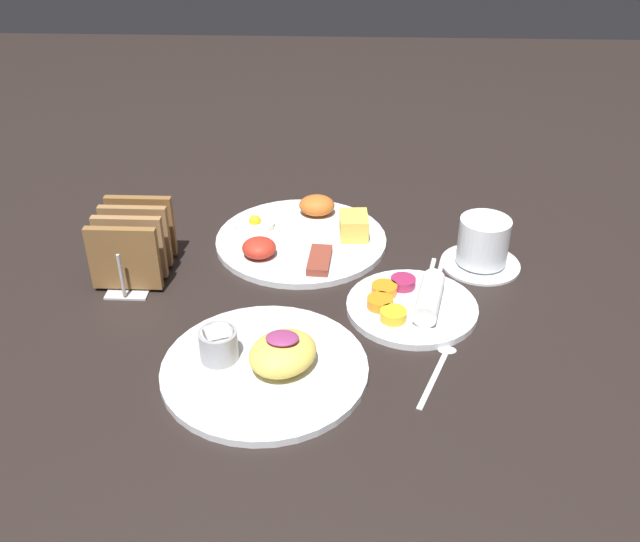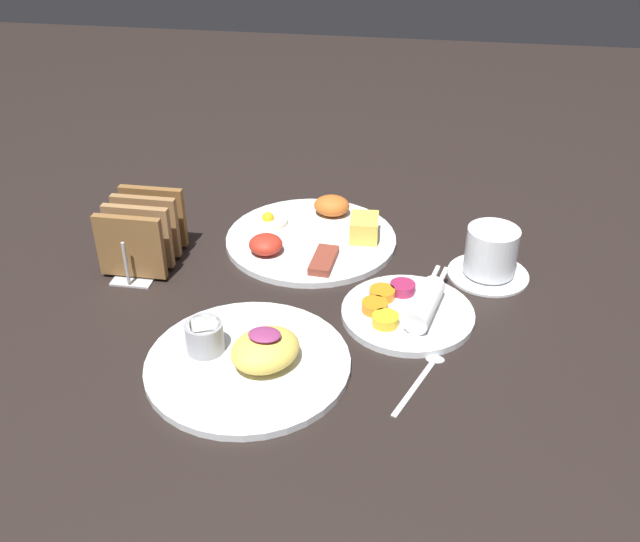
% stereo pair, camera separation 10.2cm
% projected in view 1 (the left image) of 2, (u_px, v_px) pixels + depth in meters
% --- Properties ---
extents(ground_plane, '(3.00, 3.00, 0.00)m').
position_uv_depth(ground_plane, '(280.00, 315.00, 0.98)').
color(ground_plane, black).
extents(plate_breakfast, '(0.27, 0.27, 0.05)m').
position_uv_depth(plate_breakfast, '(303.00, 236.00, 1.14)').
color(plate_breakfast, white).
rests_on(plate_breakfast, ground_plane).
extents(plate_condiments, '(0.18, 0.19, 0.04)m').
position_uv_depth(plate_condiments, '(412.00, 304.00, 0.98)').
color(plate_condiments, white).
rests_on(plate_condiments, ground_plane).
extents(plate_foreground, '(0.25, 0.25, 0.06)m').
position_uv_depth(plate_foreground, '(265.00, 362.00, 0.87)').
color(plate_foreground, white).
rests_on(plate_foreground, ground_plane).
extents(toast_rack, '(0.10, 0.15, 0.10)m').
position_uv_depth(toast_rack, '(134.00, 245.00, 1.04)').
color(toast_rack, '#B7B7BC').
rests_on(toast_rack, ground_plane).
extents(coffee_cup, '(0.12, 0.12, 0.08)m').
position_uv_depth(coffee_cup, '(483.00, 245.00, 1.07)').
color(coffee_cup, white).
rests_on(coffee_cup, ground_plane).
extents(teaspoon, '(0.06, 0.12, 0.01)m').
position_uv_depth(teaspoon, '(440.00, 363.00, 0.89)').
color(teaspoon, silver).
rests_on(teaspoon, ground_plane).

